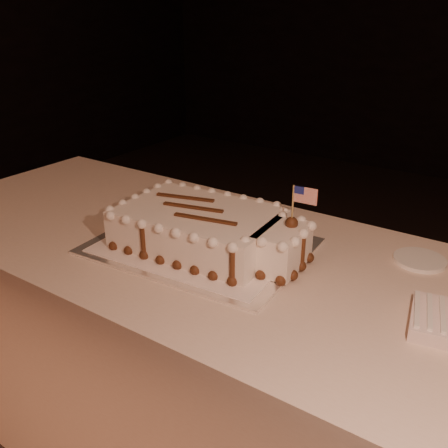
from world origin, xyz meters
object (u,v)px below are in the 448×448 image
Objects in this scene: banquet_table at (266,382)px; side_plate at (420,260)px; sheet_cake at (209,230)px; cake_board at (200,246)px.

banquet_table is 0.55m from side_plate.
cake_board is at bearing -175.83° from sheet_cake.
sheet_cake is at bearing -152.69° from side_plate.
banquet_table is 4.23× the size of cake_board.
cake_board is 1.04× the size of sheet_cake.
side_plate is at bearing 22.15° from cake_board.
banquet_table is at bearing -141.61° from side_plate.
cake_board is 0.06m from sheet_cake.
banquet_table is at bearing 3.63° from sheet_cake.
cake_board reaches higher than banquet_table.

